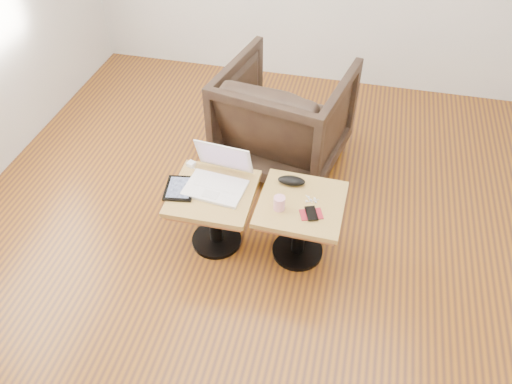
% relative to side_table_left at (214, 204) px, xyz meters
% --- Properties ---
extents(room_shell, '(4.52, 4.52, 2.71)m').
position_rel_side_table_left_xyz_m(room_shell, '(0.47, -0.04, 1.02)').
color(room_shell, '#4C2C19').
rests_on(room_shell, ground).
extents(side_table_left, '(0.50, 0.50, 0.45)m').
position_rel_side_table_left_xyz_m(side_table_left, '(0.00, 0.00, 0.00)').
color(side_table_left, black).
rests_on(side_table_left, ground).
extents(side_table_right, '(0.50, 0.50, 0.45)m').
position_rel_side_table_left_xyz_m(side_table_right, '(0.53, 0.03, 0.00)').
color(side_table_right, black).
rests_on(side_table_right, ground).
extents(laptop, '(0.38, 0.35, 0.24)m').
position_rel_side_table_left_xyz_m(laptop, '(0.01, 0.07, 0.16)').
color(laptop, white).
rests_on(laptop, side_table_left).
extents(tablet, '(0.20, 0.24, 0.02)m').
position_rel_side_table_left_xyz_m(tablet, '(-0.19, -0.03, 0.12)').
color(tablet, black).
rests_on(tablet, side_table_left).
extents(charging_adapter, '(0.06, 0.06, 0.03)m').
position_rel_side_table_left_xyz_m(charging_adapter, '(-0.20, 0.19, 0.12)').
color(charging_adapter, white).
rests_on(charging_adapter, side_table_left).
extents(glasses_case, '(0.17, 0.08, 0.05)m').
position_rel_side_table_left_xyz_m(glasses_case, '(0.44, 0.17, 0.14)').
color(glasses_case, black).
rests_on(glasses_case, side_table_right).
extents(striped_cup, '(0.07, 0.07, 0.09)m').
position_rel_side_table_left_xyz_m(striped_cup, '(0.41, -0.05, 0.15)').
color(striped_cup, '#EE538C').
rests_on(striped_cup, side_table_right).
extents(earbuds_tangle, '(0.08, 0.05, 0.01)m').
position_rel_side_table_left_xyz_m(earbuds_tangle, '(0.58, 0.05, 0.12)').
color(earbuds_tangle, white).
rests_on(earbuds_tangle, side_table_right).
extents(phone_on_sleeve, '(0.15, 0.13, 0.02)m').
position_rel_side_table_left_xyz_m(phone_on_sleeve, '(0.60, -0.06, 0.12)').
color(phone_on_sleeve, maroon).
rests_on(phone_on_sleeve, side_table_right).
extents(armchair, '(1.00, 1.01, 0.78)m').
position_rel_side_table_left_xyz_m(armchair, '(0.26, 0.94, 0.06)').
color(armchair, black).
rests_on(armchair, ground).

